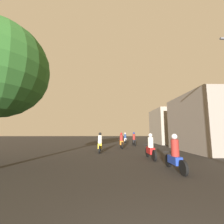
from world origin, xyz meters
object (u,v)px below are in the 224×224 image
motorcycle_red (151,149)px  building_right_near (212,123)px  motorcycle_yellow (100,144)px  motorcycle_orange (121,142)px  motorcycle_white (125,139)px  motorcycle_black (134,140)px  motorcycle_blue (175,156)px  building_right_far (170,126)px

motorcycle_red → building_right_near: building_right_near is taller
motorcycle_yellow → building_right_near: 9.74m
motorcycle_orange → building_right_near: 8.26m
motorcycle_red → motorcycle_white: (-0.05, 13.27, 0.01)m
motorcycle_yellow → motorcycle_white: size_ratio=1.10×
motorcycle_red → building_right_near: 7.36m
motorcycle_red → motorcycle_yellow: 4.58m
motorcycle_yellow → motorcycle_black: motorcycle_black is taller
motorcycle_black → building_right_near: size_ratio=0.31×
motorcycle_blue → motorcycle_white: (-0.27, 16.14, 0.00)m
motorcycle_orange → building_right_near: bearing=-21.4°
motorcycle_yellow → motorcycle_black: (3.80, 5.92, 0.02)m
building_right_far → motorcycle_yellow: bearing=-137.5°
motorcycle_blue → building_right_far: (6.03, 14.79, 1.79)m
building_right_far → motorcycle_orange: bearing=-142.3°
building_right_near → motorcycle_blue: bearing=-134.6°
building_right_far → building_right_near: bearing=-89.6°
motorcycle_black → building_right_far: bearing=21.7°
motorcycle_orange → motorcycle_black: motorcycle_black is taller
motorcycle_black → building_right_near: 8.38m
motorcycle_orange → motorcycle_white: size_ratio=1.06×
motorcycle_yellow → building_right_far: size_ratio=0.38×
motorcycle_white → motorcycle_yellow: bearing=-113.9°
motorcycle_red → motorcycle_white: bearing=95.3°
motorcycle_orange → building_right_far: 9.66m
motorcycle_blue → building_right_far: building_right_far is taller
motorcycle_yellow → building_right_far: (9.51, 8.70, 1.78)m
motorcycle_red → building_right_far: bearing=67.4°
motorcycle_yellow → motorcycle_black: size_ratio=1.05×
motorcycle_orange → building_right_far: size_ratio=0.37×
motorcycle_yellow → motorcycle_orange: motorcycle_yellow is taller
motorcycle_yellow → motorcycle_orange: size_ratio=1.04×
motorcycle_red → motorcycle_black: size_ratio=1.07×
motorcycle_red → motorcycle_black: 9.15m
motorcycle_white → building_right_near: (6.37, -9.95, 1.77)m
motorcycle_blue → motorcycle_red: 2.87m
motorcycle_red → building_right_near: (6.32, 3.33, 1.78)m
building_right_far → motorcycle_red: bearing=-117.7°
building_right_near → motorcycle_red: bearing=-152.3°
motorcycle_blue → motorcycle_yellow: bearing=114.7°
motorcycle_orange → building_right_far: (7.51, 5.80, 1.78)m
motorcycle_red → building_right_near: size_ratio=0.33×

